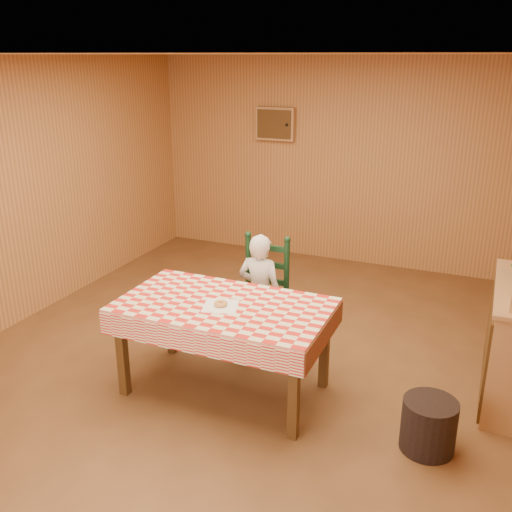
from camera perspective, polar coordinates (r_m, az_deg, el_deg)
The scene contains 8 objects.
ground at distance 5.17m, azimuth -0.89°, elevation -10.68°, with size 6.00×6.00×0.00m, color brown.
cabin_walls at distance 5.02m, azimuth 1.49°, elevation 10.66°, with size 5.10×6.05×2.65m.
dining_table at distance 4.48m, azimuth -3.23°, elevation -5.73°, with size 1.66×0.96×0.77m.
ladder_chair at distance 5.21m, azimuth 0.64°, elevation -4.18°, with size 0.44×0.40×1.08m.
seated_child at distance 5.14m, azimuth 0.40°, elevation -3.81°, with size 0.41×0.27×1.12m, color silver.
napkin at distance 4.41m, azimuth -3.54°, elevation -5.00°, with size 0.26×0.26×0.00m, color white.
donut at distance 4.40m, azimuth -3.55°, elevation -4.77°, with size 0.10×0.10×0.03m, color #CE9249.
storage_bin at distance 4.26m, azimuth 16.88°, elevation -15.89°, with size 0.38×0.38×0.38m, color black.
Camera 1 is at (1.83, -4.07, 2.60)m, focal length 40.00 mm.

